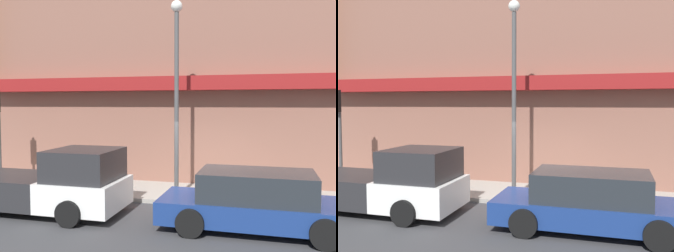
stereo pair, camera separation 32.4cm
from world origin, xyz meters
The scene contains 7 objects.
ground_plane centered at (0.00, 0.00, 0.00)m, with size 80.00×80.00×0.00m, color #38383A.
sidewalk centered at (0.00, 1.31, 0.06)m, with size 36.00×2.62×0.13m.
building centered at (-0.01, 4.10, 4.65)m, with size 19.80×3.80×9.34m.
pickup_truck centered at (-4.08, -1.63, 0.79)m, with size 5.16×2.18×1.83m.
parked_car centered at (1.65, -1.63, 0.70)m, with size 4.67×2.02×1.44m.
fire_hydrant centered at (0.38, 0.91, 0.43)m, with size 0.17×0.17×0.61m.
street_lamp centered at (-0.85, 0.51, 3.88)m, with size 0.36×0.36×6.08m.
Camera 1 is at (1.90, -10.77, 3.07)m, focal length 40.00 mm.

